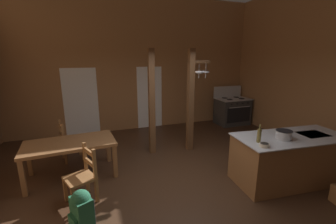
% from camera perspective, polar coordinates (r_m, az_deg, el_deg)
% --- Properties ---
extents(ground_plane, '(8.69, 8.22, 0.10)m').
position_cam_1_polar(ground_plane, '(4.53, 3.30, -18.52)').
color(ground_plane, '#382316').
extents(wall_back, '(8.69, 0.14, 4.22)m').
position_cam_1_polar(wall_back, '(7.45, -7.98, 11.77)').
color(wall_back, '#93663F').
rests_on(wall_back, ground_plane).
extents(glazed_door_back_left, '(1.00, 0.01, 2.05)m').
position_cam_1_polar(glazed_door_back_left, '(7.35, -21.24, 2.40)').
color(glazed_door_back_left, white).
rests_on(glazed_door_back_left, ground_plane).
extents(glazed_panel_back_right, '(0.84, 0.01, 2.05)m').
position_cam_1_polar(glazed_panel_back_right, '(7.59, -4.67, 3.65)').
color(glazed_panel_back_right, white).
rests_on(glazed_panel_back_right, ground_plane).
extents(kitchen_island, '(2.23, 1.14, 0.92)m').
position_cam_1_polar(kitchen_island, '(5.01, 28.48, -10.37)').
color(kitchen_island, brown).
rests_on(kitchen_island, ground_plane).
extents(stove_range, '(1.15, 0.83, 1.32)m').
position_cam_1_polar(stove_range, '(8.37, 15.98, 0.34)').
color(stove_range, '#2E2E2E').
rests_on(stove_range, ground_plane).
extents(support_post_with_pot_rack, '(0.59, 0.22, 2.57)m').
position_cam_1_polar(support_post_with_pot_rack, '(5.65, 5.98, 3.59)').
color(support_post_with_pot_rack, brown).
rests_on(support_post_with_pot_rack, ground_plane).
extents(support_post_center, '(0.14, 0.14, 2.57)m').
position_cam_1_polar(support_post_center, '(5.46, -4.17, 2.35)').
color(support_post_center, brown).
rests_on(support_post_center, ground_plane).
extents(dining_table, '(1.77, 1.03, 0.74)m').
position_cam_1_polar(dining_table, '(4.89, -23.62, -7.98)').
color(dining_table, brown).
rests_on(dining_table, ground_plane).
extents(ladderback_chair_near_window, '(0.57, 0.57, 0.95)m').
position_cam_1_polar(ladderback_chair_near_window, '(4.12, -20.83, -14.98)').
color(ladderback_chair_near_window, brown).
rests_on(ladderback_chair_near_window, ground_plane).
extents(ladderback_chair_by_post, '(0.53, 0.53, 0.95)m').
position_cam_1_polar(ladderback_chair_by_post, '(5.74, -23.78, -6.90)').
color(ladderback_chair_by_post, brown).
rests_on(ladderback_chair_by_post, ground_plane).
extents(backpack, '(0.37, 0.38, 0.60)m').
position_cam_1_polar(backpack, '(3.62, -21.14, -21.94)').
color(backpack, '#1E5138').
rests_on(backpack, ground_plane).
extents(stockpot_on_counter, '(0.35, 0.29, 0.17)m').
position_cam_1_polar(stockpot_on_counter, '(4.57, 27.35, -5.17)').
color(stockpot_on_counter, '#A8AAB2').
rests_on(stockpot_on_counter, kitchen_island).
extents(mixing_bowl_on_counter, '(0.16, 0.16, 0.06)m').
position_cam_1_polar(mixing_bowl_on_counter, '(4.09, 23.29, -7.73)').
color(mixing_bowl_on_counter, '#B2A893').
rests_on(mixing_bowl_on_counter, kitchen_island).
extents(bottle_tall_on_counter, '(0.07, 0.07, 0.32)m').
position_cam_1_polar(bottle_tall_on_counter, '(4.22, 22.15, -5.52)').
color(bottle_tall_on_counter, brown).
rests_on(bottle_tall_on_counter, kitchen_island).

